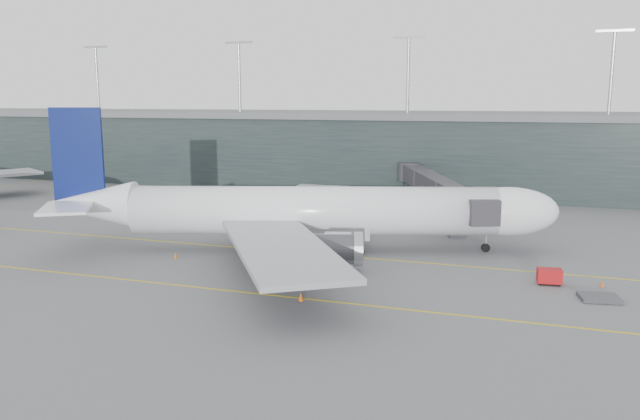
% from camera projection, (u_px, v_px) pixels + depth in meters
% --- Properties ---
extents(ground, '(320.00, 320.00, 0.00)m').
position_uv_depth(ground, '(293.00, 244.00, 77.80)').
color(ground, '#56565B').
rests_on(ground, ground).
extents(taxiline_a, '(160.00, 0.25, 0.02)m').
position_uv_depth(taxiline_a, '(281.00, 251.00, 74.07)').
color(taxiline_a, gold).
rests_on(taxiline_a, ground).
extents(taxiline_b, '(160.00, 0.25, 0.02)m').
position_uv_depth(taxiline_b, '(217.00, 289.00, 59.13)').
color(taxiline_b, gold).
rests_on(taxiline_b, ground).
extents(taxiline_lead_main, '(0.25, 60.00, 0.02)m').
position_uv_depth(taxiline_lead_main, '(370.00, 218.00, 94.91)').
color(taxiline_lead_main, gold).
rests_on(taxiline_lead_main, ground).
extents(terminal, '(240.00, 36.00, 29.00)m').
position_uv_depth(terminal, '(392.00, 148.00, 130.61)').
color(terminal, black).
rests_on(terminal, ground).
extents(main_aircraft, '(58.91, 54.21, 16.87)m').
position_uv_depth(main_aircraft, '(310.00, 212.00, 73.28)').
color(main_aircraft, white).
rests_on(main_aircraft, ground).
extents(jet_bridge, '(19.83, 43.55, 6.77)m').
position_uv_depth(jet_bridge, '(447.00, 185.00, 94.16)').
color(jet_bridge, '#2D2D32').
rests_on(jet_bridge, ground).
extents(gse_cart, '(2.43, 1.70, 1.56)m').
position_uv_depth(gse_cart, '(549.00, 276.00, 60.57)').
color(gse_cart, '#9E0B0E').
rests_on(gse_cart, ground).
extents(baggage_dolly, '(3.80, 3.25, 0.34)m').
position_uv_depth(baggage_dolly, '(599.00, 298.00, 56.02)').
color(baggage_dolly, '#36353A').
rests_on(baggage_dolly, ground).
extents(uld_a, '(2.06, 1.79, 1.64)m').
position_uv_depth(uld_a, '(279.00, 218.00, 90.09)').
color(uld_a, '#3C3C41').
rests_on(uld_a, ground).
extents(uld_b, '(2.18, 1.90, 1.71)m').
position_uv_depth(uld_b, '(306.00, 218.00, 89.87)').
color(uld_b, '#3C3C41').
rests_on(uld_b, ground).
extents(uld_c, '(2.04, 1.79, 1.59)m').
position_uv_depth(uld_c, '(324.00, 223.00, 86.39)').
color(uld_c, '#3C3C41').
rests_on(uld_c, ground).
extents(cone_nose, '(0.39, 0.39, 0.61)m').
position_uv_depth(cone_nose, '(602.00, 284.00, 59.88)').
color(cone_nose, '#D6500B').
rests_on(cone_nose, ground).
extents(cone_wing_stbd, '(0.47, 0.47, 0.74)m').
position_uv_depth(cone_wing_stbd, '(301.00, 297.00, 55.72)').
color(cone_wing_stbd, '#E55A0C').
rests_on(cone_wing_stbd, ground).
extents(cone_wing_port, '(0.40, 0.40, 0.64)m').
position_uv_depth(cone_wing_port, '(364.00, 230.00, 84.40)').
color(cone_wing_port, '#CB5E0B').
rests_on(cone_wing_port, ground).
extents(cone_tail, '(0.42, 0.42, 0.68)m').
position_uv_depth(cone_tail, '(176.00, 255.00, 70.66)').
color(cone_tail, '#D0590B').
rests_on(cone_tail, ground).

